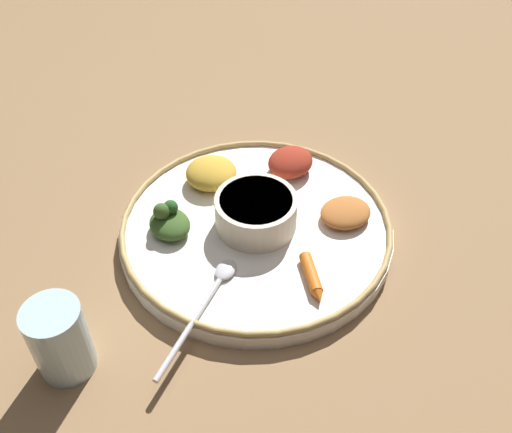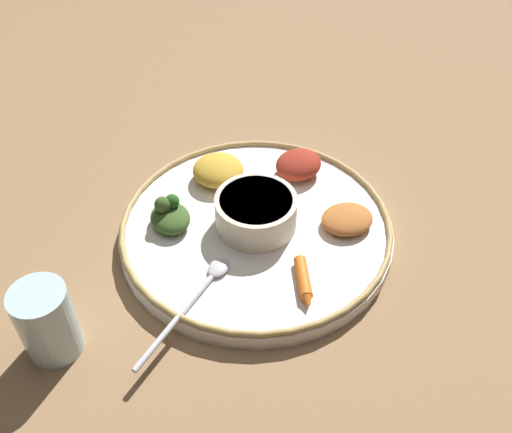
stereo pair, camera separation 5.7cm
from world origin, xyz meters
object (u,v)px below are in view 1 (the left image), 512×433
Objects in this scene: spoon at (209,297)px; greens_pile at (169,221)px; carrot_near_spoon at (312,277)px; center_bowl at (256,211)px; drinking_glass at (61,343)px.

spoon is 0.13m from greens_pile.
carrot_near_spoon is at bearing -22.25° from greens_pile.
spoon is at bearing -164.03° from carrot_near_spoon.
spoon is at bearing -59.75° from greens_pile.
spoon is at bearing -110.48° from center_bowl.
greens_pile is 0.21m from drinking_glass.
center_bowl is 0.11m from greens_pile.
carrot_near_spoon is at bearing 15.97° from spoon.
center_bowl is at bearing 128.22° from carrot_near_spoon.
drinking_glass reaches higher than center_bowl.
spoon is (-0.05, -0.13, -0.02)m from center_bowl.
center_bowl is 1.36× the size of greens_pile.
carrot_near_spoon is (0.07, -0.09, -0.02)m from center_bowl.
drinking_glass is (-0.08, -0.19, 0.00)m from greens_pile.
center_bowl is at bearing 8.74° from greens_pile.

